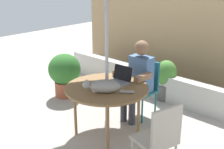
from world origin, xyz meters
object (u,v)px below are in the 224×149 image
at_px(laptop, 121,77).
at_px(cat, 103,86).
at_px(chair_empty, 160,136).
at_px(patio_table, 107,91).
at_px(potted_plant_by_chair, 166,79).
at_px(chair_occupied, 144,84).
at_px(person_seated, 138,76).
at_px(potted_plant_near_fence, 65,73).

height_order(laptop, cat, laptop).
bearing_deg(laptop, chair_empty, -27.30).
relative_size(patio_table, cat, 2.10).
xyz_separation_m(cat, potted_plant_by_chair, (-0.16, 1.74, -0.42)).
bearing_deg(patio_table, laptop, 89.15).
bearing_deg(chair_occupied, person_seated, -90.00).
height_order(chair_occupied, person_seated, person_seated).
height_order(cat, potted_plant_by_chair, cat).
bearing_deg(person_seated, potted_plant_by_chair, 94.72).
bearing_deg(person_seated, patio_table, -90.00).
distance_m(chair_empty, potted_plant_by_chair, 2.14).
relative_size(person_seated, cat, 2.28).
distance_m(chair_empty, person_seated, 1.40).
bearing_deg(potted_plant_by_chair, laptop, -86.57).
xyz_separation_m(chair_occupied, potted_plant_by_chair, (-0.07, 0.74, -0.14)).
bearing_deg(chair_occupied, cat, -84.89).
bearing_deg(person_seated, laptop, -89.43).
xyz_separation_m(patio_table, chair_occupied, (0.00, 0.83, -0.15)).
bearing_deg(potted_plant_by_chair, patio_table, -87.31).
relative_size(laptop, potted_plant_by_chair, 0.44).
height_order(laptop, potted_plant_near_fence, laptop).
relative_size(patio_table, laptop, 3.54).
bearing_deg(chair_empty, laptop, 152.70).
xyz_separation_m(chair_empty, potted_plant_near_fence, (-2.52, 0.71, -0.06)).
distance_m(patio_table, potted_plant_by_chair, 1.59).
relative_size(chair_empty, potted_plant_by_chair, 1.23).
distance_m(chair_empty, laptop, 1.19).
bearing_deg(potted_plant_near_fence, laptop, -6.92).
height_order(patio_table, chair_empty, chair_empty).
bearing_deg(laptop, patio_table, -90.85).
distance_m(patio_table, person_seated, 0.67).
bearing_deg(potted_plant_near_fence, potted_plant_by_chair, 38.37).
bearing_deg(cat, potted_plant_by_chair, 95.37).
height_order(laptop, potted_plant_by_chair, laptop).
bearing_deg(chair_occupied, chair_empty, -46.53).
xyz_separation_m(patio_table, person_seated, (-0.00, 0.67, 0.02)).
height_order(chair_occupied, potted_plant_near_fence, chair_occupied).
height_order(chair_empty, laptop, laptop).
xyz_separation_m(patio_table, potted_plant_near_fence, (-1.48, 0.45, -0.21)).
height_order(chair_empty, person_seated, person_seated).
bearing_deg(potted_plant_by_chair, person_seated, -85.28).
bearing_deg(cat, chair_occupied, 95.11).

